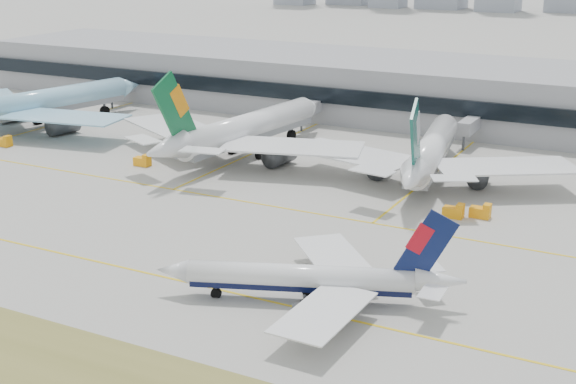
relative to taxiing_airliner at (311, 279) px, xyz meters
The scene contains 10 objects.
ground 20.26m from the taxiing_airliner, behind, with size 3000.00×3000.00×0.00m, color #A8A49D.
taxiing_airliner is the anchor object (origin of this frame).
widebody_korean 122.53m from the taxiing_airliner, 150.22° to the left, with size 62.80×62.44×22.90m.
widebody_eva 75.18m from the taxiing_airliner, 127.61° to the left, with size 62.59×61.58×22.43m.
widebody_cathay 61.88m from the taxiing_airliner, 93.66° to the left, with size 57.54×56.96×20.80m.
terminal 119.17m from the taxiing_airliner, 99.58° to the left, with size 280.00×43.10×15.00m.
gse_c 45.53m from the taxiing_airliner, 75.72° to the left, with size 3.55×2.00×2.60m.
gse_extra 42.61m from the taxiing_airliner, 80.42° to the left, with size 3.55×2.00×2.60m.
gse_b 75.06m from the taxiing_airliner, 144.58° to the left, with size 3.55×2.00×2.60m.
gse_a 108.47m from the taxiing_airliner, 157.21° to the left, with size 3.55×2.00×2.60m.
Camera 1 is at (62.25, -90.30, 46.45)m, focal length 50.00 mm.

